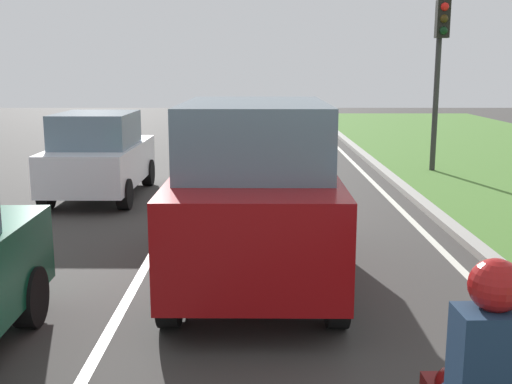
{
  "coord_description": "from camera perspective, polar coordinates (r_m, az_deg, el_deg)",
  "views": [
    {
      "loc": [
        0.82,
        1.66,
        2.69
      ],
      "look_at": [
        0.82,
        9.13,
        1.2
      ],
      "focal_mm": 44.02,
      "sensor_mm": 36.0,
      "label": 1
    }
  ],
  "objects": [
    {
      "name": "car_hatchback_far",
      "position": [
        13.48,
        -14.0,
        3.24
      ],
      "size": [
        1.76,
        3.72,
        1.78
      ],
      "rotation": [
        0.0,
        0.0,
        -0.01
      ],
      "color": "silver",
      "rests_on": "ground"
    },
    {
      "name": "lane_line_right_edge",
      "position": [
        12.93,
        12.44,
        -0.97
      ],
      "size": [
        0.12,
        32.0,
        0.01
      ],
      "primitive_type": "cube",
      "color": "silver",
      "rests_on": "ground"
    },
    {
      "name": "car_suv_ahead",
      "position": [
        7.88,
        -0.08,
        0.13
      ],
      "size": [
        2.01,
        4.52,
        2.28
      ],
      "rotation": [
        0.0,
        0.0,
        -0.01
      ],
      "color": "maroon",
      "rests_on": "ground"
    },
    {
      "name": "curb_right",
      "position": [
        13.04,
        14.6,
        -0.72
      ],
      "size": [
        0.24,
        48.0,
        0.12
      ],
      "primitive_type": "cube",
      "color": "#9E9B93",
      "rests_on": "ground"
    },
    {
      "name": "rider_person",
      "position": [
        3.6,
        20.51,
        -14.13
      ],
      "size": [
        0.51,
        0.41,
        1.16
      ],
      "rotation": [
        0.0,
        0.0,
        0.03
      ],
      "color": "#192D47",
      "rests_on": "ground"
    },
    {
      "name": "lane_line_center",
      "position": [
        12.72,
        -6.84,
        -0.99
      ],
      "size": [
        0.12,
        32.0,
        0.01
      ],
      "primitive_type": "cube",
      "color": "silver",
      "rests_on": "ground"
    },
    {
      "name": "ground_plane",
      "position": [
        12.66,
        -3.69,
        -1.0
      ],
      "size": [
        60.0,
        60.0,
        0.0
      ],
      "primitive_type": "plane",
      "color": "#383533"
    },
    {
      "name": "traffic_light_near_right",
      "position": [
        16.62,
        16.39,
        12.2
      ],
      "size": [
        0.32,
        0.5,
        4.6
      ],
      "color": "#2D2D2D",
      "rests_on": "ground"
    }
  ]
}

